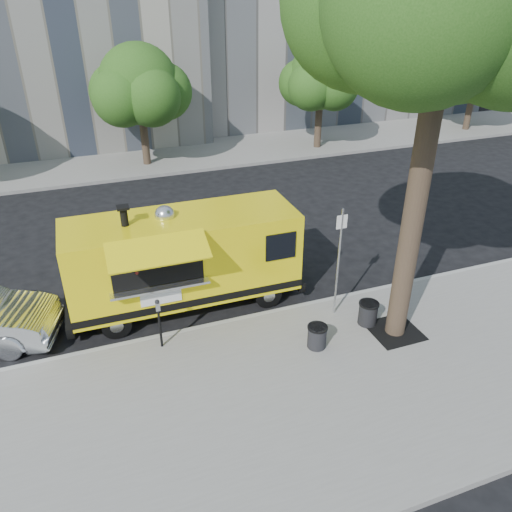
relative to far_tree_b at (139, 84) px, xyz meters
The scene contains 13 objects.
ground 13.30m from the far_tree_b, 85.50° to the right, with size 120.00×120.00×0.00m, color black.
sidewalk 17.15m from the far_tree_b, 86.57° to the right, with size 60.00×6.00×0.15m, color gray.
curb 14.17m from the far_tree_b, 85.80° to the right, with size 60.00×0.14×0.16m, color #999993.
far_sidewalk 3.97m from the far_tree_b, 38.66° to the left, with size 60.00×5.00×0.15m, color gray.
tree_well 16.33m from the far_tree_b, 76.92° to the right, with size 1.20×1.20×0.02m, color black.
far_tree_b is the anchor object (origin of this frame).
far_tree_c 9.01m from the far_tree_b, ahead, with size 3.24×3.24×5.21m.
far_tree_d 19.00m from the far_tree_b, ahead, with size 3.78×3.78×5.64m.
sign_post 14.61m from the far_tree_b, 79.85° to the right, with size 0.28×0.06×3.00m.
parking_meter 14.48m from the far_tree_b, 98.10° to the right, with size 0.11×0.11×1.33m.
food_truck 12.55m from the far_tree_b, 94.60° to the right, with size 6.34×2.93×3.10m.
trash_bin_left 15.79m from the far_tree_b, 84.47° to the right, with size 0.49×0.49×0.59m.
trash_bin_right 15.65m from the far_tree_b, 78.21° to the right, with size 0.52×0.52×0.62m.
Camera 1 is at (-4.18, -11.05, 7.84)m, focal length 35.00 mm.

